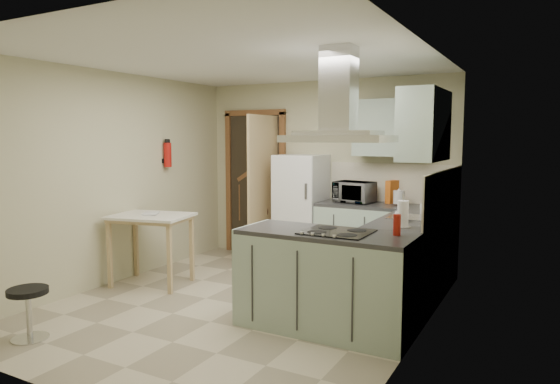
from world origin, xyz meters
The scene contains 28 objects.
floor centered at (0.00, 0.00, 0.00)m, with size 4.20×4.20×0.00m, color #BDB193.
ceiling centered at (0.00, 0.00, 2.50)m, with size 4.20×4.20×0.00m, color silver.
back_wall centered at (0.00, 2.10, 1.25)m, with size 3.60×3.60×0.00m, color #BDB993.
left_wall centered at (-1.80, 0.00, 1.25)m, with size 4.20×4.20×0.00m, color #BDB993.
right_wall centered at (1.80, 0.00, 1.25)m, with size 4.20×4.20×0.00m, color #BDB993.
doorway centered at (-1.10, 2.07, 1.05)m, with size 1.10×0.12×2.10m, color brown.
fridge centered at (-0.20, 1.80, 0.75)m, with size 0.60×0.60×1.50m, color white.
counter_back centered at (0.66, 1.80, 0.45)m, with size 1.08×0.60×0.90m, color #9EB2A0.
counter_right centered at (1.50, 1.12, 0.45)m, with size 0.60×1.95×0.90m, color #9EB2A0.
splashback centered at (0.96, 2.09, 1.15)m, with size 1.68×0.02×0.50m, color beige.
wall_cabinet_back centered at (0.95, 1.93, 1.85)m, with size 0.85×0.35×0.70m, color #9EB2A0.
wall_cabinet_right centered at (1.62, 0.85, 1.85)m, with size 0.35×0.90×0.70m, color #9EB2A0.
peninsula centered at (1.02, -0.18, 0.45)m, with size 1.55×0.65×0.90m, color #9EB2A0.
hob centered at (1.12, -0.18, 0.91)m, with size 0.58×0.50×0.01m, color black.
extractor_hood centered at (1.12, -0.18, 1.72)m, with size 0.90×0.55×0.10m, color silver.
sink centered at (1.50, 0.95, 0.91)m, with size 0.45×0.40×0.01m, color silver.
fire_extinguisher centered at (-1.74, 0.90, 1.50)m, with size 0.10×0.10×0.32m, color #B2140F.
drop_leaf_table centered at (-1.34, 0.12, 0.42)m, with size 0.89×0.67×0.83m, color tan.
bentwood_chair centered at (-0.88, 1.65, 0.39)m, with size 0.35×0.35×0.78m, color #54271C.
stool centered at (-1.13, -1.61, 0.23)m, with size 0.34×0.34×0.45m, color black.
microwave centered at (0.54, 1.83, 1.03)m, with size 0.49×0.33×0.27m, color black.
kettle centered at (1.12, 1.83, 1.00)m, with size 0.14×0.14×0.20m, color silver.
cereal_box centered at (0.99, 1.99, 1.04)m, with size 0.08×0.19×0.29m, color #D05F18.
soap_bottle centered at (1.56, 1.26, 0.99)m, with size 0.08×0.08×0.17m, color #B1B1BE.
paper_towel centered at (1.57, 0.34, 1.03)m, with size 0.10×0.10×0.26m, color white.
cup centered at (1.47, 0.65, 0.95)m, with size 0.13×0.13×0.10m, color silver.
red_bottle centered at (1.62, -0.05, 0.99)m, with size 0.06×0.06×0.18m, color #A1180D.
book centered at (-1.43, 0.10, 0.88)m, with size 0.17×0.23×0.10m, color #A63749.
Camera 1 is at (2.76, -4.20, 1.73)m, focal length 32.00 mm.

